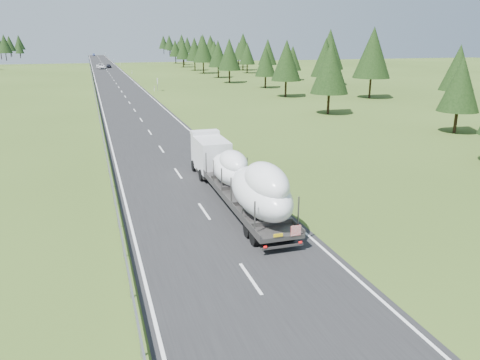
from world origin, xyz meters
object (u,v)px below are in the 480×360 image
object	(u,v)px
boat_truck	(240,176)
highway_sign	(157,82)
distant_van	(101,66)
distant_car_blue	(94,55)
distant_car_dark	(109,66)

from	to	relation	value
boat_truck	highway_sign	bearing A→B (deg)	86.14
distant_van	distant_car_blue	xyz separation A→B (m)	(-0.35, 132.31, -0.17)
distant_van	distant_car_dark	world-z (taller)	distant_van
highway_sign	distant_van	xyz separation A→B (m)	(-8.77, 77.58, -0.95)
boat_truck	distant_car_dark	size ratio (longest dim) A/B	4.43
distant_van	distant_car_blue	world-z (taller)	distant_van
distant_van	distant_car_dark	distance (m)	6.24
distant_van	distant_car_blue	size ratio (longest dim) A/B	1.48
highway_sign	boat_truck	distance (m)	70.93
distant_car_blue	highway_sign	bearing A→B (deg)	-86.80
distant_van	distant_car_blue	bearing A→B (deg)	85.38
highway_sign	boat_truck	xyz separation A→B (m)	(-4.77, -70.77, 0.27)
boat_truck	distant_car_dark	distance (m)	153.93
highway_sign	distant_car_dark	world-z (taller)	highway_sign
boat_truck	distant_car_blue	distance (m)	280.71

